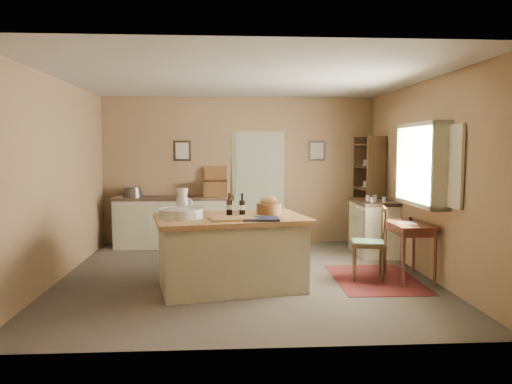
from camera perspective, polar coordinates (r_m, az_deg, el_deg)
ground at (r=6.99m, az=-1.25°, el=-9.60°), size 5.00×5.00×0.00m
wall_back at (r=9.28m, az=-1.92°, el=2.44°), size 5.00×0.10×2.70m
wall_front at (r=4.29m, az=0.10°, el=-0.53°), size 5.00×0.10×2.70m
wall_left at (r=7.13m, az=-21.79°, el=1.32°), size 0.10×5.00×2.70m
wall_right at (r=7.32m, az=18.67°, el=1.50°), size 0.10×5.00×2.70m
ceiling at (r=6.83m, az=-1.30°, el=12.88°), size 5.00×5.00×0.00m
door at (r=9.28m, az=0.26°, el=0.62°), size 0.97×0.06×2.11m
framed_prints at (r=9.25m, az=-0.68°, el=4.73°), size 2.82×0.02×0.38m
window at (r=7.10m, az=18.75°, el=3.01°), size 0.25×1.99×1.12m
work_island at (r=6.35m, az=-2.99°, el=-6.65°), size 2.06×1.55×1.20m
sideboard at (r=9.10m, az=-9.21°, el=-3.17°), size 2.14×0.61×1.18m
rug at (r=7.02m, az=13.49°, el=-9.66°), size 1.12×1.62×0.01m
writing_desk at (r=7.03m, az=17.12°, el=-4.24°), size 0.49×0.81×0.82m
desk_chair at (r=6.92m, az=12.69°, el=-5.79°), size 0.54×0.54×0.96m
right_cabinet at (r=8.57m, az=13.24°, el=-3.89°), size 0.60×1.07×0.99m
shelving_unit at (r=9.18m, az=13.02°, el=0.02°), size 0.34×0.89×1.98m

